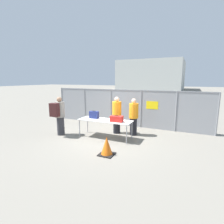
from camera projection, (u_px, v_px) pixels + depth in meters
ground_plane at (107, 138)px, 7.63m from camera, size 120.00×120.00×0.00m
fence_section at (126, 107)px, 9.50m from camera, size 8.79×0.07×1.98m
inspection_table at (105, 121)px, 7.54m from camera, size 2.34×0.78×0.80m
suitcase_navy at (94, 115)px, 7.82m from camera, size 0.41×0.21×0.34m
suitcase_red at (117, 119)px, 7.20m from camera, size 0.52×0.31×0.27m
traveler_hooded at (59, 114)px, 7.87m from camera, size 0.43×0.67×1.75m
security_worker_near at (117, 115)px, 8.19m from camera, size 0.43×0.43×1.73m
security_worker_far at (134, 116)px, 7.90m from camera, size 0.42×0.42×1.68m
utility_trailer at (150, 114)px, 11.03m from camera, size 4.36×2.17×0.67m
distant_hangar at (153, 76)px, 44.01m from camera, size 14.62×13.81×6.88m
traffic_cone at (107, 146)px, 5.89m from camera, size 0.50×0.50×0.63m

